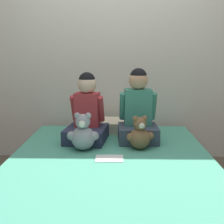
# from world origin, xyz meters

# --- Properties ---
(ground_plane) EXTENTS (14.00, 14.00, 0.00)m
(ground_plane) POSITION_xyz_m (0.00, 0.00, 0.00)
(ground_plane) COLOR brown
(wall_behind_bed) EXTENTS (8.00, 0.06, 2.50)m
(wall_behind_bed) POSITION_xyz_m (0.00, 1.11, 1.25)
(wall_behind_bed) COLOR silver
(wall_behind_bed) RESTS_ON ground_plane
(bed) EXTENTS (1.58, 1.95, 0.39)m
(bed) POSITION_xyz_m (0.00, 0.00, 0.19)
(bed) COLOR #997F60
(bed) RESTS_ON ground_plane
(child_on_left) EXTENTS (0.40, 0.43, 0.62)m
(child_on_left) POSITION_xyz_m (-0.23, 0.46, 0.63)
(child_on_left) COLOR #282D47
(child_on_left) RESTS_ON bed
(child_on_right) EXTENTS (0.36, 0.33, 0.65)m
(child_on_right) POSITION_xyz_m (0.23, 0.46, 0.66)
(child_on_right) COLOR #384251
(child_on_right) RESTS_ON bed
(teddy_bear_held_by_left_child) EXTENTS (0.26, 0.20, 0.31)m
(teddy_bear_held_by_left_child) POSITION_xyz_m (-0.23, 0.20, 0.52)
(teddy_bear_held_by_left_child) COLOR #939399
(teddy_bear_held_by_left_child) RESTS_ON bed
(teddy_bear_held_by_right_child) EXTENTS (0.23, 0.18, 0.28)m
(teddy_bear_held_by_right_child) POSITION_xyz_m (0.23, 0.23, 0.51)
(teddy_bear_held_by_right_child) COLOR brown
(teddy_bear_held_by_right_child) RESTS_ON bed
(pillow_at_headboard) EXTENTS (0.53, 0.33, 0.11)m
(pillow_at_headboard) POSITION_xyz_m (0.00, 0.78, 0.45)
(pillow_at_headboard) COLOR beige
(pillow_at_headboard) RESTS_ON bed
(sign_card) EXTENTS (0.21, 0.15, 0.00)m
(sign_card) POSITION_xyz_m (-0.01, 0.00, 0.39)
(sign_card) COLOR white
(sign_card) RESTS_ON bed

